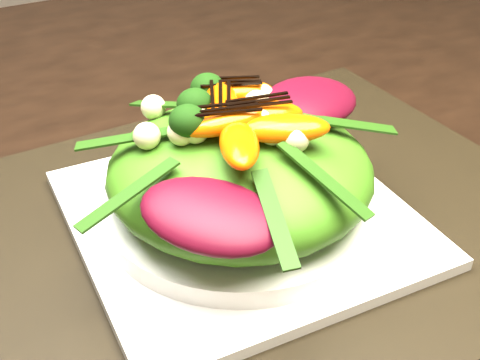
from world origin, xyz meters
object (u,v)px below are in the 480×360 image
placemat (240,224)px  salad_bowl (240,204)px  plate_base (240,217)px  orange_segment (220,117)px  dining_table (220,133)px  lettuce_mound (240,171)px

placemat → salad_bowl: (0.00, 0.00, 0.02)m
plate_base → placemat: bearing=-116.6°
placemat → salad_bowl: 0.02m
orange_segment → salad_bowl: bearing=-44.8°
orange_segment → dining_table: bearing=63.7°
dining_table → lettuce_mound: size_ratio=7.92×
dining_table → lettuce_mound: 0.20m
salad_bowl → plate_base: bearing=90.0°
plate_base → orange_segment: bearing=135.2°
dining_table → salad_bowl: 0.19m
placemat → orange_segment: orange_segment is taller
dining_table → plate_base: 0.19m
plate_base → orange_segment: size_ratio=3.78×
dining_table → orange_segment: dining_table is taller
plate_base → salad_bowl: salad_bowl is taller
placemat → salad_bowl: salad_bowl is taller
placemat → lettuce_mound: lettuce_mound is taller
dining_table → salad_bowl: dining_table is taller
salad_bowl → lettuce_mound: size_ratio=1.05×
dining_table → placemat: (-0.07, -0.17, 0.02)m
orange_segment → plate_base: bearing=-44.8°
placemat → orange_segment: size_ratio=7.73×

